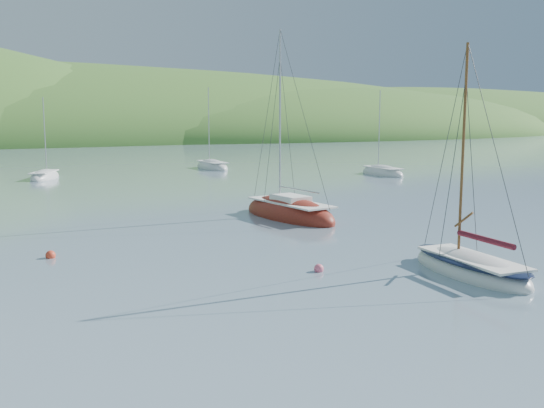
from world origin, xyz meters
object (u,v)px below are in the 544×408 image
daysailer_white (470,269)px  distant_sloop_b (212,167)px  sloop_red (289,214)px  distant_sloop_a (45,177)px  distant_sloop_d (382,173)px

daysailer_white → distant_sloop_b: (10.79, 52.80, -0.04)m
sloop_red → daysailer_white: bearing=-96.6°
sloop_red → distant_sloop_a: size_ratio=1.41×
daysailer_white → sloop_red: (0.52, 15.90, 0.01)m
daysailer_white → sloop_red: sloop_red is taller
daysailer_white → distant_sloop_d: (24.42, 36.07, -0.05)m
distant_sloop_b → distant_sloop_d: (13.63, -16.73, -0.01)m
sloop_red → distant_sloop_b: size_ratio=1.18×
distant_sloop_a → distant_sloop_d: bearing=3.2°
distant_sloop_a → distant_sloop_d: 36.67m
distant_sloop_a → distant_sloop_b: distant_sloop_b is taller
distant_sloop_a → daysailer_white: bearing=-54.1°
daysailer_white → distant_sloop_a: daysailer_white is taller
daysailer_white → distant_sloop_a: 50.62m
sloop_red → distant_sloop_d: size_ratio=1.27×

